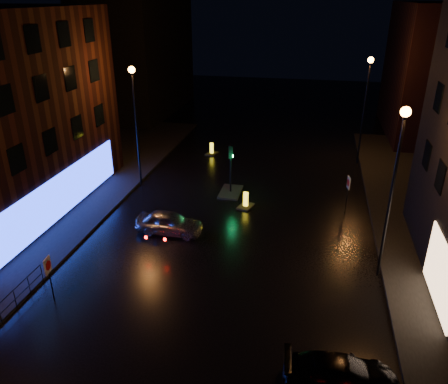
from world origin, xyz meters
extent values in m
plane|color=black|center=(0.00, 0.00, 0.00)|extent=(120.00, 120.00, 0.00)
cube|color=black|center=(-14.00, 8.00, 0.07)|extent=(12.00, 44.00, 0.15)
cube|color=black|center=(-16.00, 35.00, 7.00)|extent=(8.00, 16.00, 14.00)
cube|color=black|center=(15.00, 32.00, 6.00)|extent=(8.00, 14.00, 12.00)
cylinder|color=black|center=(-7.80, 14.00, 4.00)|extent=(0.14, 0.14, 8.00)
cylinder|color=black|center=(-7.80, 14.00, 8.00)|extent=(0.20, 0.20, 0.25)
sphere|color=orange|center=(-7.80, 14.00, 8.15)|extent=(0.44, 0.44, 0.44)
cylinder|color=black|center=(7.80, 6.00, 4.00)|extent=(0.14, 0.14, 8.00)
cylinder|color=black|center=(7.80, 6.00, 8.00)|extent=(0.20, 0.20, 0.25)
sphere|color=orange|center=(7.80, 6.00, 8.15)|extent=(0.44, 0.44, 0.44)
cylinder|color=black|center=(7.80, 22.00, 4.00)|extent=(0.14, 0.14, 8.00)
cylinder|color=black|center=(7.80, 22.00, 8.00)|extent=(0.20, 0.20, 0.25)
sphere|color=orange|center=(7.80, 22.00, 8.15)|extent=(0.44, 0.44, 0.44)
cube|color=black|center=(-1.20, 14.00, 0.06)|extent=(1.40, 2.40, 0.12)
cylinder|color=black|center=(-1.20, 14.00, 1.40)|extent=(0.12, 0.12, 2.80)
cube|color=black|center=(-1.20, 14.00, 3.00)|extent=(0.28, 0.22, 0.90)
cylinder|color=#0CFF59|center=(-1.06, 14.00, 2.72)|extent=(0.05, 0.18, 0.18)
cylinder|color=black|center=(-8.00, -1.00, 0.50)|extent=(0.04, 6.00, 0.04)
cylinder|color=black|center=(-8.00, -1.00, 0.50)|extent=(0.04, 0.04, 1.00)
cylinder|color=black|center=(-8.00, 2.00, 0.50)|extent=(0.04, 0.04, 1.00)
imported|color=#9EA0A5|center=(-3.55, 7.81, 0.65)|extent=(3.86, 1.62, 1.30)
imported|color=black|center=(5.79, -1.34, 0.58)|extent=(4.15, 1.97, 1.17)
cube|color=black|center=(0.19, 12.01, 0.05)|extent=(1.09, 1.37, 0.10)
cube|color=yellow|center=(0.19, 12.01, 0.55)|extent=(0.32, 0.25, 1.00)
cube|color=black|center=(0.19, 12.01, 0.55)|extent=(0.30, 0.10, 0.60)
cube|color=black|center=(-4.37, 21.57, 0.05)|extent=(1.04, 1.31, 0.10)
cube|color=yellow|center=(-4.37, 21.57, 0.53)|extent=(0.30, 0.24, 0.96)
cube|color=black|center=(-4.37, 21.57, 0.53)|extent=(0.28, 0.10, 0.57)
cylinder|color=black|center=(-6.69, 0.82, 1.10)|extent=(0.06, 0.06, 2.20)
cube|color=silver|center=(-6.69, 0.82, 1.90)|extent=(0.12, 0.55, 0.75)
cylinder|color=#B20C0C|center=(-6.66, 0.83, 1.90)|extent=(0.08, 0.44, 0.44)
cylinder|color=black|center=(6.50, 12.73, 1.15)|extent=(0.06, 0.06, 2.30)
cube|color=white|center=(6.50, 12.73, 1.99)|extent=(0.16, 0.57, 0.78)
cylinder|color=#B20C0C|center=(6.47, 12.72, 1.99)|extent=(0.11, 0.46, 0.46)
camera|label=1|loc=(4.12, -13.13, 12.63)|focal=35.00mm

